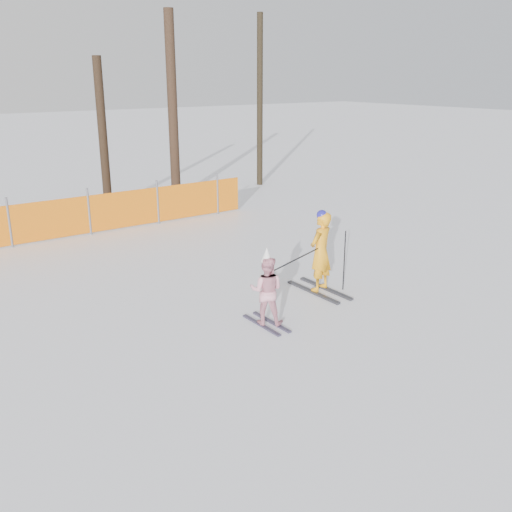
{
  "coord_description": "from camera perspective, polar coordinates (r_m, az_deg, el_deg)",
  "views": [
    {
      "loc": [
        -5.65,
        -7.3,
        4.08
      ],
      "look_at": [
        0.0,
        0.5,
        1.0
      ],
      "focal_mm": 40.0,
      "sensor_mm": 36.0,
      "label": 1
    }
  ],
  "objects": [
    {
      "name": "ski_poles",
      "position": [
        10.66,
        6.15,
        -0.41
      ],
      "size": [
        2.13,
        0.58,
        1.2
      ],
      "color": "black",
      "rests_on": "ground"
    },
    {
      "name": "tree_trunks",
      "position": [
        19.62,
        -7.67,
        13.99
      ],
      "size": [
        6.64,
        0.89,
        6.19
      ],
      "color": "#322116",
      "rests_on": "ground"
    },
    {
      "name": "child",
      "position": [
        9.56,
        1.07,
        -3.43
      ],
      "size": [
        0.72,
        1.01,
        1.37
      ],
      "color": "black",
      "rests_on": "ground"
    },
    {
      "name": "ground",
      "position": [
        10.09,
        1.67,
        -6.12
      ],
      "size": [
        120.0,
        120.0,
        0.0
      ],
      "primitive_type": "plane",
      "color": "white",
      "rests_on": "ground"
    },
    {
      "name": "adult",
      "position": [
        11.05,
        6.48,
        0.42
      ],
      "size": [
        0.65,
        1.46,
        1.64
      ],
      "color": "black",
      "rests_on": "ground"
    }
  ]
}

